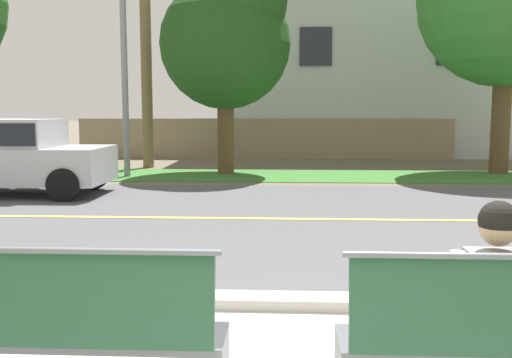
% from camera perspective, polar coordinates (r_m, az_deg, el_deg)
% --- Properties ---
extents(ground_plane, '(140.00, 140.00, 0.00)m').
position_cam_1_polar(ground_plane, '(10.81, 2.82, -2.45)').
color(ground_plane, '#665B4C').
extents(curb_edge, '(44.00, 0.30, 0.11)m').
position_cam_1_polar(curb_edge, '(5.30, 2.64, -11.87)').
color(curb_edge, '#ADA89E').
rests_on(curb_edge, ground_plane).
extents(street_asphalt, '(52.00, 8.00, 0.01)m').
position_cam_1_polar(street_asphalt, '(9.33, 2.79, -3.93)').
color(street_asphalt, '#515156').
rests_on(street_asphalt, ground_plane).
extents(road_centre_line, '(48.00, 0.14, 0.01)m').
position_cam_1_polar(road_centre_line, '(9.33, 2.79, -3.90)').
color(road_centre_line, '#E0CC4C').
rests_on(road_centre_line, ground_plane).
extents(far_verge_grass, '(48.00, 2.80, 0.02)m').
position_cam_1_polar(far_verge_grass, '(15.24, 2.87, 0.32)').
color(far_verge_grass, '#38702D').
rests_on(far_verge_grass, ground_plane).
extents(bench_left, '(2.02, 0.48, 1.01)m').
position_cam_1_polar(bench_left, '(3.69, -19.31, -14.04)').
color(bench_left, slate).
rests_on(bench_left, ground_plane).
extents(seated_person_grey, '(0.52, 0.68, 1.25)m').
position_cam_1_polar(seated_person_grey, '(3.72, 21.77, -10.54)').
color(seated_person_grey, '#47382D').
rests_on(seated_person_grey, ground_plane).
extents(car_silver_far, '(4.30, 1.86, 1.54)m').
position_cam_1_polar(car_silver_far, '(12.96, -23.60, 2.34)').
color(car_silver_far, '#B2B5BC').
rests_on(car_silver_far, ground_plane).
extents(streetlamp, '(0.24, 2.10, 7.89)m').
position_cam_1_polar(streetlamp, '(15.71, -12.69, 16.68)').
color(streetlamp, gray).
rests_on(streetlamp, ground_plane).
extents(shade_tree_left, '(3.44, 3.44, 5.68)m').
position_cam_1_polar(shade_tree_left, '(15.77, -2.66, 13.95)').
color(shade_tree_left, brown).
rests_on(shade_tree_left, ground_plane).
extents(garden_wall, '(13.00, 0.36, 1.40)m').
position_cam_1_polar(garden_wall, '(20.44, 0.78, 3.96)').
color(garden_wall, gray).
rests_on(garden_wall, ground_plane).
extents(house_across_street, '(11.09, 6.91, 7.59)m').
position_cam_1_polar(house_across_street, '(23.92, 11.11, 11.80)').
color(house_across_street, '#B7BCC1').
rests_on(house_across_street, ground_plane).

